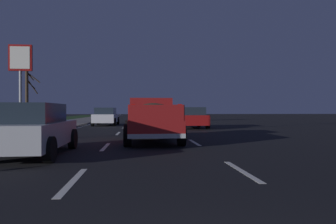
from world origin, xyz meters
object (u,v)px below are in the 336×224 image
object	(u,v)px
sedan_white	(106,116)
gas_price_sign	(20,65)
bare_tree_far	(27,96)
sedan_red	(191,118)
sedan_silver	(31,129)
sedan_blue	(167,114)
pickup_truck	(151,118)

from	to	relation	value
sedan_white	gas_price_sign	size ratio (longest dim) A/B	0.65
bare_tree_far	gas_price_sign	bearing A→B (deg)	-170.65
sedan_red	bare_tree_far	world-z (taller)	bare_tree_far
sedan_silver	gas_price_sign	xyz separation A→B (m)	(17.69, 6.83, 4.35)
sedan_blue	sedan_red	distance (m)	20.15
pickup_truck	bare_tree_far	world-z (taller)	bare_tree_far
sedan_blue	bare_tree_far	xyz separation A→B (m)	(-12.68, 14.32, 1.90)
sedan_blue	sedan_silver	distance (m)	34.19
sedan_silver	gas_price_sign	world-z (taller)	gas_price_sign
sedan_blue	sedan_red	xyz separation A→B (m)	(-20.15, -0.02, 0.00)
sedan_white	sedan_red	distance (m)	8.24
sedan_silver	bare_tree_far	bearing A→B (deg)	19.45
sedan_white	gas_price_sign	bearing A→B (deg)	92.64
sedan_silver	gas_price_sign	bearing A→B (deg)	21.11
sedan_blue	sedan_white	xyz separation A→B (m)	(-15.45, 6.75, 0.00)
sedan_blue	bare_tree_far	distance (m)	19.22
pickup_truck	gas_price_sign	xyz separation A→B (m)	(13.84, 10.53, 4.15)
sedan_silver	gas_price_sign	size ratio (longest dim) A/B	0.65
sedan_blue	gas_price_sign	world-z (taller)	gas_price_sign
pickup_truck	sedan_white	world-z (taller)	pickup_truck
sedan_red	sedan_silver	bearing A→B (deg)	152.27
sedan_red	sedan_silver	distance (m)	15.04
pickup_truck	sedan_silver	size ratio (longest dim) A/B	1.24
pickup_truck	sedan_blue	xyz separation A→B (m)	(29.61, -3.28, -0.20)
bare_tree_far	sedan_white	bearing A→B (deg)	-110.10
pickup_truck	sedan_red	bearing A→B (deg)	-19.24
pickup_truck	bare_tree_far	distance (m)	20.28
sedan_red	sedan_white	bearing A→B (deg)	55.20
sedan_white	sedan_silver	distance (m)	18.02
sedan_blue	sedan_white	bearing A→B (deg)	156.40
sedan_blue	bare_tree_far	bearing A→B (deg)	131.53
pickup_truck	bare_tree_far	size ratio (longest dim) A/B	1.10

